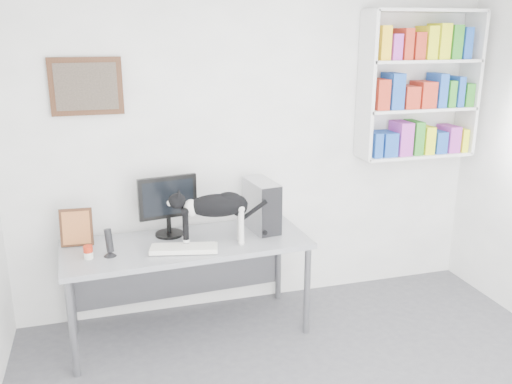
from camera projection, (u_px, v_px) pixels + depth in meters
room at (369, 231)px, 2.64m from camera, size 4.01×4.01×2.70m
bookshelf at (420, 85)px, 4.58m from camera, size 1.03×0.28×1.24m
wall_art at (86, 86)px, 3.95m from camera, size 0.52×0.04×0.42m
desk at (189, 288)px, 4.19m from camera, size 1.86×0.80×0.76m
monitor at (168, 206)px, 4.15m from camera, size 0.48×0.29×0.48m
keyboard at (184, 248)px, 3.91m from camera, size 0.51×0.28×0.04m
pc_tower at (261, 205)px, 4.30m from camera, size 0.22×0.42×0.40m
speaker at (109, 242)px, 3.79m from camera, size 0.12×0.12×0.21m
leaning_print at (76, 227)px, 3.98m from camera, size 0.24×0.11×0.29m
soup_can at (88, 252)px, 3.77m from camera, size 0.07×0.07×0.10m
cat at (215, 218)px, 3.99m from camera, size 0.67×0.25×0.41m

